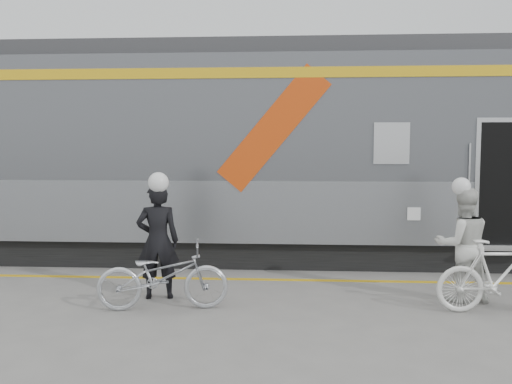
# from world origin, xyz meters

# --- Properties ---
(ground) EXTENTS (90.00, 90.00, 0.00)m
(ground) POSITION_xyz_m (0.00, 0.00, 0.00)
(ground) COLOR slate
(ground) RESTS_ON ground
(train) EXTENTS (24.00, 3.17, 4.10)m
(train) POSITION_xyz_m (1.70, 4.19, 2.05)
(train) COLOR black
(train) RESTS_ON ground
(safety_strip) EXTENTS (24.00, 0.12, 0.01)m
(safety_strip) POSITION_xyz_m (0.00, 2.15, 0.00)
(safety_strip) COLOR gold
(safety_strip) RESTS_ON ground
(man) EXTENTS (0.67, 0.49, 1.67)m
(man) POSITION_xyz_m (-1.72, 0.98, 0.83)
(man) COLOR black
(man) RESTS_ON ground
(bicycle_left) EXTENTS (1.82, 0.89, 0.92)m
(bicycle_left) POSITION_xyz_m (-1.52, 0.43, 0.46)
(bicycle_left) COLOR #B6B9BE
(bicycle_left) RESTS_ON ground
(woman) EXTENTS (0.81, 0.65, 1.61)m
(woman) POSITION_xyz_m (2.62, 1.11, 0.81)
(woman) COLOR silver
(woman) RESTS_ON ground
(bicycle_right) EXTENTS (1.65, 0.54, 0.98)m
(bicycle_right) POSITION_xyz_m (2.92, 0.56, 0.49)
(bicycle_right) COLOR silver
(bicycle_right) RESTS_ON ground
(helmet_man) EXTENTS (0.29, 0.29, 0.29)m
(helmet_man) POSITION_xyz_m (-1.72, 0.98, 1.81)
(helmet_man) COLOR white
(helmet_man) RESTS_ON man
(helmet_woman) EXTENTS (0.26, 0.26, 0.26)m
(helmet_woman) POSITION_xyz_m (2.62, 1.11, 1.74)
(helmet_woman) COLOR white
(helmet_woman) RESTS_ON woman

